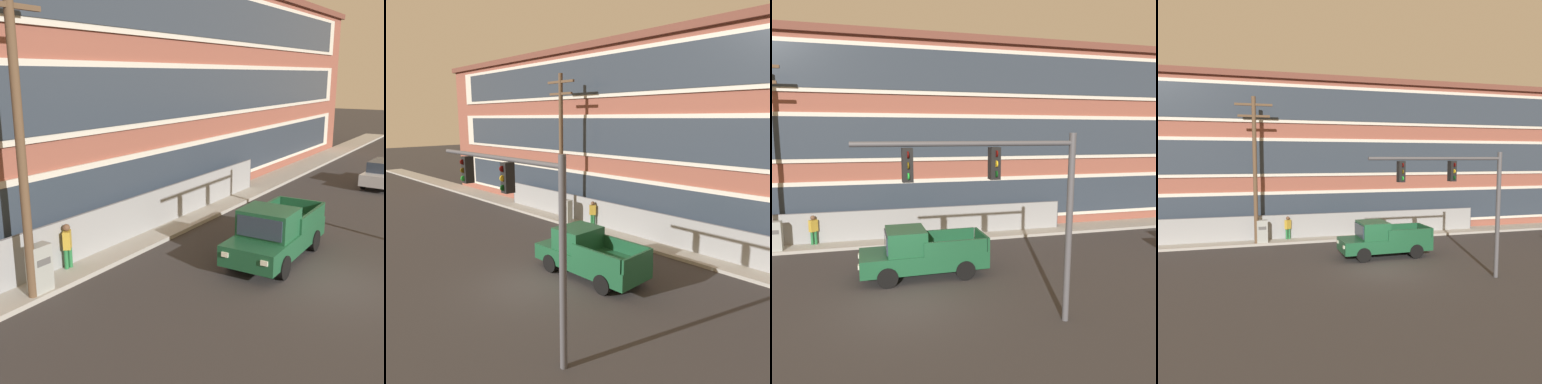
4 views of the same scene
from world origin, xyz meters
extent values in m
plane|color=#333030|center=(0.00, 0.00, 0.00)|extent=(160.00, 160.00, 0.00)
cube|color=#9E9B93|center=(0.00, 7.80, 0.08)|extent=(80.00, 1.99, 0.16)
cube|color=brown|center=(2.56, 13.30, 5.45)|extent=(51.06, 9.02, 10.89)
cube|color=beige|center=(2.56, 8.73, 2.00)|extent=(46.98, 0.10, 2.61)
cube|color=#2D3844|center=(2.56, 8.67, 2.00)|extent=(44.94, 0.06, 2.18)
cube|color=beige|center=(2.56, 8.73, 5.63)|extent=(46.98, 0.10, 2.61)
cube|color=#2D3844|center=(2.56, 8.67, 5.63)|extent=(44.94, 0.06, 2.18)
cube|color=beige|center=(2.56, 8.73, 9.26)|extent=(46.98, 0.10, 2.61)
cube|color=#2D3844|center=(2.56, 8.67, 9.26)|extent=(44.94, 0.06, 2.18)
cube|color=brown|center=(2.56, 13.30, 11.09)|extent=(51.56, 9.52, 0.40)
cube|color=gray|center=(-1.33, 8.00, 0.88)|extent=(22.77, 0.04, 1.77)
cylinder|color=#4C4C51|center=(-12.72, 8.00, 0.88)|extent=(0.06, 0.06, 1.77)
cylinder|color=#4C4C51|center=(-1.33, 8.00, 1.77)|extent=(22.77, 0.05, 0.05)
cylinder|color=#4C4C51|center=(4.75, -2.40, 2.92)|extent=(0.20, 0.20, 5.84)
cylinder|color=#4C4C51|center=(1.61, -2.40, 5.54)|extent=(6.29, 0.14, 0.14)
cube|color=black|center=(2.33, -2.40, 4.99)|extent=(0.28, 0.32, 0.90)
cylinder|color=#4B0807|center=(2.33, -2.58, 5.27)|extent=(0.04, 0.18, 0.18)
cylinder|color=gold|center=(2.33, -2.58, 4.99)|extent=(0.04, 0.18, 0.18)
cylinder|color=#0A4011|center=(2.33, -2.58, 4.71)|extent=(0.04, 0.18, 0.18)
cube|color=black|center=(-0.09, -2.40, 4.99)|extent=(0.28, 0.32, 0.90)
cylinder|color=#4B0807|center=(-0.09, -2.58, 5.27)|extent=(0.04, 0.18, 0.18)
cylinder|color=#503E08|center=(-0.09, -2.58, 4.99)|extent=(0.04, 0.18, 0.18)
cylinder|color=green|center=(-0.09, -2.58, 4.71)|extent=(0.04, 0.18, 0.18)
cube|color=#194C2D|center=(0.99, 2.47, 0.75)|extent=(5.15, 2.03, 0.70)
cube|color=#194C2D|center=(0.28, 2.46, 1.57)|extent=(1.56, 1.82, 0.93)
cube|color=#283342|center=(-0.51, 2.44, 1.57)|extent=(0.08, 1.60, 0.70)
cube|color=#194C2D|center=(2.16, 1.57, 1.38)|extent=(2.56, 0.16, 0.56)
cube|color=#194C2D|center=(2.13, 3.40, 1.38)|extent=(2.56, 0.16, 0.56)
cube|color=#194C2D|center=(3.51, 2.51, 1.38)|extent=(0.13, 1.87, 0.56)
cylinder|color=black|center=(-0.53, 1.55, 0.40)|extent=(0.80, 0.27, 0.80)
cylinder|color=black|center=(-0.55, 3.34, 0.40)|extent=(0.80, 0.27, 0.80)
cylinder|color=black|center=(2.54, 1.60, 0.40)|extent=(0.80, 0.27, 0.80)
cylinder|color=black|center=(2.52, 3.39, 0.40)|extent=(0.80, 0.27, 0.80)
cube|color=white|center=(-1.57, 1.75, 0.85)|extent=(0.06, 0.24, 0.16)
cube|color=white|center=(-1.59, 3.11, 0.85)|extent=(0.06, 0.24, 0.16)
cylinder|color=brown|center=(-6.00, 7.04, 4.69)|extent=(0.26, 0.26, 9.37)
cube|color=brown|center=(-6.00, 7.04, 8.87)|extent=(2.28, 0.14, 0.14)
cube|color=brown|center=(-6.00, 7.04, 8.17)|extent=(1.94, 0.14, 0.14)
cube|color=#939993|center=(-5.63, 7.13, 0.81)|extent=(0.68, 0.42, 1.61)
cube|color=#515151|center=(-5.63, 6.91, 1.13)|extent=(0.48, 0.02, 0.20)
cylinder|color=#236B38|center=(-4.02, 7.77, 0.42)|extent=(0.14, 0.14, 0.85)
cylinder|color=#236B38|center=(-3.84, 7.77, 0.42)|extent=(0.14, 0.14, 0.85)
cube|color=#B7932D|center=(-3.93, 7.77, 1.15)|extent=(0.46, 0.44, 0.60)
sphere|color=brown|center=(-3.93, 7.77, 1.57)|extent=(0.24, 0.24, 0.24)
camera|label=1|loc=(-14.29, -3.90, 6.48)|focal=45.00mm
camera|label=2|loc=(11.59, -8.46, 6.71)|focal=35.00mm
camera|label=3|loc=(-1.10, -12.31, 5.79)|focal=35.00mm
camera|label=4|loc=(-6.26, -17.20, 5.54)|focal=35.00mm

